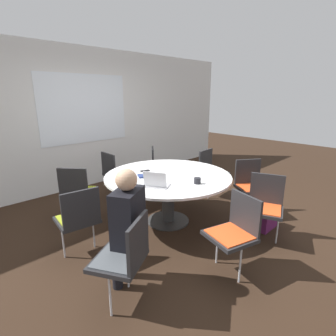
{
  "coord_description": "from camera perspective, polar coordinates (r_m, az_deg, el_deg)",
  "views": [
    {
      "loc": [
        -2.48,
        -2.54,
        1.84
      ],
      "look_at": [
        0.0,
        0.0,
        0.83
      ],
      "focal_mm": 28.0,
      "sensor_mm": 36.0,
      "label": 1
    }
  ],
  "objects": [
    {
      "name": "chair_3",
      "position": [
        4.28,
        17.57,
        -3.09
      ],
      "size": [
        0.6,
        0.59,
        0.85
      ],
      "rotation": [
        0.0,
        0.0,
        8.83
      ],
      "color": "#262628",
      "rests_on": "ground_plane"
    },
    {
      "name": "cell_phone",
      "position": [
        3.91,
        -5.02,
        -0.61
      ],
      "size": [
        0.15,
        0.11,
        0.01
      ],
      "color": "black",
      "rests_on": "conference_table"
    },
    {
      "name": "chair_4",
      "position": [
        4.87,
        9.39,
        -0.26
      ],
      "size": [
        0.48,
        0.46,
        0.85
      ],
      "rotation": [
        0.0,
        0.0,
        9.53
      ],
      "color": "#262628",
      "rests_on": "ground_plane"
    },
    {
      "name": "chair_6",
      "position": [
        4.77,
        -11.44,
        -0.7
      ],
      "size": [
        0.43,
        0.45,
        0.85
      ],
      "rotation": [
        0.0,
        0.0,
        10.97
      ],
      "color": "#262628",
      "rests_on": "ground_plane"
    },
    {
      "name": "chair_5",
      "position": [
        5.05,
        -1.86,
        0.54
      ],
      "size": [
        0.6,
        0.61,
        0.85
      ],
      "rotation": [
        0.0,
        0.0,
        10.29
      ],
      "color": "#262628",
      "rests_on": "ground_plane"
    },
    {
      "name": "ground_plane",
      "position": [
        4.0,
        -0.0,
        -11.45
      ],
      "size": [
        16.0,
        16.0,
        0.0
      ],
      "primitive_type": "plane",
      "color": "black"
    },
    {
      "name": "wall_back",
      "position": [
        5.5,
        -17.6,
        10.11
      ],
      "size": [
        8.0,
        0.07,
        2.7
      ],
      "color": "silver",
      "rests_on": "ground_plane"
    },
    {
      "name": "chair_7",
      "position": [
        4.05,
        -19.11,
        -4.29
      ],
      "size": [
        0.61,
        0.61,
        0.85
      ],
      "rotation": [
        0.0,
        0.0,
        11.71
      ],
      "color": "#262628",
      "rests_on": "ground_plane"
    },
    {
      "name": "person_0",
      "position": [
        2.53,
        -8.97,
        -11.1
      ],
      "size": [
        0.42,
        0.37,
        1.2
      ],
      "rotation": [
        0.0,
        0.0,
        6.81
      ],
      "color": "black",
      "rests_on": "ground_plane"
    },
    {
      "name": "laptop",
      "position": [
        3.23,
        -2.54,
        -3.25
      ],
      "size": [
        0.34,
        0.36,
        0.21
      ],
      "rotation": [
        0.0,
        0.0,
        2.09
      ],
      "color": "silver",
      "rests_on": "conference_table"
    },
    {
      "name": "chair_2",
      "position": [
        3.58,
        20.38,
        -7.09
      ],
      "size": [
        0.55,
        0.56,
        0.85
      ],
      "rotation": [
        0.0,
        0.0,
        8.24
      ],
      "color": "#262628",
      "rests_on": "ground_plane"
    },
    {
      "name": "chair_8",
      "position": [
        3.19,
        -18.91,
        -9.86
      ],
      "size": [
        0.49,
        0.47,
        0.85
      ],
      "rotation": [
        0.0,
        0.0,
        12.44
      ],
      "color": "#262628",
      "rests_on": "ground_plane"
    },
    {
      "name": "chair_1",
      "position": [
        2.85,
        14.35,
        -12.6
      ],
      "size": [
        0.52,
        0.54,
        0.85
      ],
      "rotation": [
        0.0,
        0.0,
        7.58
      ],
      "color": "#262628",
      "rests_on": "ground_plane"
    },
    {
      "name": "chair_0",
      "position": [
        2.41,
        -9.35,
        -18.01
      ],
      "size": [
        0.59,
        0.58,
        0.85
      ],
      "rotation": [
        0.0,
        0.0,
        6.81
      ],
      "color": "#262628",
      "rests_on": "ground_plane"
    },
    {
      "name": "handbag",
      "position": [
        3.99,
        20.71,
        -10.39
      ],
      "size": [
        0.36,
        0.16,
        0.28
      ],
      "color": "#661E56",
      "rests_on": "ground_plane"
    },
    {
      "name": "conference_table",
      "position": [
        3.76,
        -0.0,
        -3.23
      ],
      "size": [
        1.79,
        1.79,
        0.73
      ],
      "color": "#333333",
      "rests_on": "ground_plane"
    },
    {
      "name": "spiral_notebook",
      "position": [
        3.67,
        -4.87,
        -1.66
      ],
      "size": [
        0.26,
        0.23,
        0.02
      ],
      "color": "navy",
      "rests_on": "conference_table"
    },
    {
      "name": "coffee_cup",
      "position": [
        3.38,
        6.4,
        -2.76
      ],
      "size": [
        0.09,
        0.09,
        0.08
      ],
      "color": "black",
      "rests_on": "conference_table"
    }
  ]
}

